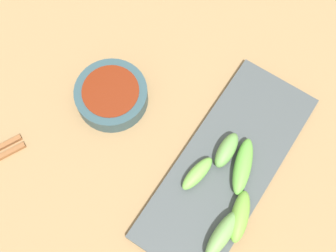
% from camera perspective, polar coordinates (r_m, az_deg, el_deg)
% --- Properties ---
extents(tabletop, '(2.10, 2.10, 0.02)m').
position_cam_1_polar(tabletop, '(0.79, 0.46, -0.50)').
color(tabletop, '#9B794F').
rests_on(tabletop, ground).
extents(sauce_bowl, '(0.12, 0.12, 0.04)m').
position_cam_1_polar(sauce_bowl, '(0.79, -6.92, 3.80)').
color(sauce_bowl, '#304B54').
rests_on(sauce_bowl, tabletop).
extents(serving_plate, '(0.14, 0.37, 0.01)m').
position_cam_1_polar(serving_plate, '(0.76, 7.20, -4.86)').
color(serving_plate, '#454D4F').
rests_on(serving_plate, tabletop).
extents(broccoli_stalk_0, '(0.03, 0.08, 0.03)m').
position_cam_1_polar(broccoli_stalk_0, '(0.72, 6.68, -12.97)').
color(broccoli_stalk_0, '#71A456').
rests_on(broccoli_stalk_0, serving_plate).
extents(broccoli_stalk_1, '(0.03, 0.07, 0.03)m').
position_cam_1_polar(broccoli_stalk_1, '(0.75, 7.17, -2.95)').
color(broccoli_stalk_1, '#6BA651').
rests_on(broccoli_stalk_1, serving_plate).
extents(broccoli_stalk_2, '(0.06, 0.10, 0.03)m').
position_cam_1_polar(broccoli_stalk_2, '(0.75, 9.20, -4.74)').
color(broccoli_stalk_2, '#66B144').
rests_on(broccoli_stalk_2, serving_plate).
extents(broccoli_stalk_3, '(0.03, 0.07, 0.02)m').
position_cam_1_polar(broccoli_stalk_3, '(0.74, 3.61, -5.81)').
color(broccoli_stalk_3, '#75BB4D').
rests_on(broccoli_stalk_3, serving_plate).
extents(broccoli_stalk_4, '(0.05, 0.09, 0.03)m').
position_cam_1_polar(broccoli_stalk_4, '(0.73, 8.76, -10.86)').
color(broccoli_stalk_4, '#73B03F').
rests_on(broccoli_stalk_4, serving_plate).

